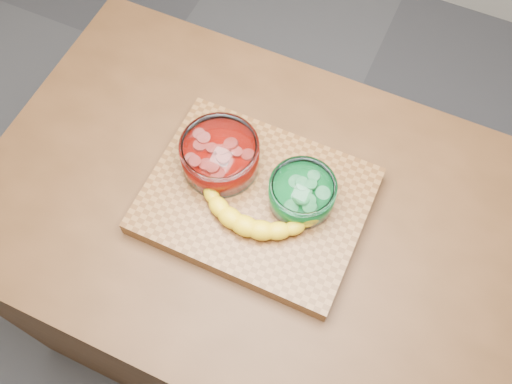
% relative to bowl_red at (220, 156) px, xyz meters
% --- Properties ---
extents(ground, '(3.50, 3.50, 0.00)m').
position_rel_bowl_red_xyz_m(ground, '(0.10, -0.04, -0.98)').
color(ground, '#505054').
rests_on(ground, ground).
extents(counter, '(1.20, 0.80, 0.90)m').
position_rel_bowl_red_xyz_m(counter, '(0.10, -0.04, -0.53)').
color(counter, '#4F2F17').
rests_on(counter, ground).
extents(cutting_board, '(0.45, 0.35, 0.04)m').
position_rel_bowl_red_xyz_m(cutting_board, '(0.10, -0.04, -0.06)').
color(cutting_board, brown).
rests_on(cutting_board, counter).
extents(bowl_red, '(0.16, 0.16, 0.08)m').
position_rel_bowl_red_xyz_m(bowl_red, '(0.00, 0.00, 0.00)').
color(bowl_red, white).
rests_on(bowl_red, cutting_board).
extents(bowl_green, '(0.14, 0.14, 0.06)m').
position_rel_bowl_red_xyz_m(bowl_green, '(0.19, -0.01, -0.01)').
color(bowl_green, white).
rests_on(bowl_green, cutting_board).
extents(banana, '(0.29, 0.13, 0.04)m').
position_rel_bowl_red_xyz_m(banana, '(0.11, -0.08, -0.02)').
color(banana, yellow).
rests_on(banana, cutting_board).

